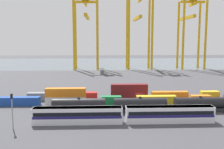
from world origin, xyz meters
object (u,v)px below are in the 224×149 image
Objects in this scene: freight_tank_row at (200,104)px; shipping_container_13 at (210,95)px; gantry_crane_central at (139,24)px; shipping_container_10 at (129,96)px; gantry_crane_west at (86,25)px; shipping_container_4 at (156,100)px; shipping_container_12 at (170,95)px; passenger_train at (124,114)px; signal_mast at (12,106)px; shipping_container_8 at (47,96)px; gantry_crane_east at (191,25)px.

freight_tank_row reaches higher than shipping_container_13.
gantry_crane_central is at bearing 96.25° from shipping_container_13.
gantry_crane_west is at bearing 101.24° from shipping_container_10.
freight_tank_row reaches higher than shipping_container_4.
passenger_train is at bearing -125.61° from shipping_container_12.
signal_mast reaches higher than shipping_container_8.
signal_mast reaches higher than shipping_container_4.
shipping_container_13 is at bearing 0.00° from shipping_container_12.
passenger_train reaches higher than shipping_container_8.
signal_mast is at bearing -136.65° from shipping_container_10.
shipping_container_13 is at bearing -64.24° from gantry_crane_west.
shipping_container_8 and shipping_container_12 have the same top height.
passenger_train is 29.90m from shipping_container_12.
shipping_container_10 is 13.57m from shipping_container_12.
gantry_crane_west is 71.44m from gantry_crane_east.
shipping_container_8 is 1.00× the size of shipping_container_10.
shipping_container_8 is 1.00× the size of shipping_container_12.
freight_tank_row is 16.00m from shipping_container_12.
shipping_container_13 is (13.57, 0.00, 0.00)m from shipping_container_12.
shipping_container_12 is at bearing -91.89° from gantry_crane_central.
gantry_crane_west is (-26.71, 102.02, 28.17)m from shipping_container_4.
gantry_crane_west is (-15.17, 119.93, 27.32)m from passenger_train.
shipping_container_8 is at bearing 169.61° from shipping_container_4.
signal_mast is at bearing -147.25° from shipping_container_12.
gantry_crane_east reaches higher than signal_mast.
shipping_container_4 is 1.00× the size of shipping_container_8.
shipping_container_10 is (-18.03, 15.34, -0.75)m from freight_tank_row.
freight_tank_row is at bearing 22.28° from passenger_train.
passenger_train reaches higher than shipping_container_13.
gantry_crane_east is (79.56, 94.98, 28.08)m from shipping_container_8.
gantry_crane_west reaches higher than shipping_container_13.
gantry_crane_west is (-32.57, 95.63, 28.17)m from shipping_container_12.
gantry_crane_east reaches higher than gantry_crane_west.
shipping_container_10 is 1.00× the size of shipping_container_12.
signal_mast is at bearing -123.65° from gantry_crane_east.
signal_mast is (-25.17, -3.08, 2.99)m from passenger_train.
shipping_container_12 is 0.24× the size of gantry_crane_central.
shipping_container_4 is 0.24× the size of gantry_crane_central.
shipping_container_10 is at bearing 81.02° from passenger_train.
shipping_container_8 is 40.70m from shipping_container_12.
freight_tank_row is at bearing -73.78° from shipping_container_12.
gantry_crane_central is at bearing 90.68° from freight_tank_row.
shipping_container_12 is (17.40, 24.30, -0.84)m from passenger_train.
gantry_crane_east is at bearing 75.09° from shipping_container_13.
signal_mast reaches higher than passenger_train.
shipping_container_4 is at bearing -132.54° from shipping_container_12.
signal_mast is at bearing -173.02° from passenger_train.
signal_mast is 1.32× the size of shipping_container_13.
gantry_crane_east is at bearing 66.19° from shipping_container_4.
gantry_crane_east is (38.86, 94.98, 28.08)m from shipping_container_12.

